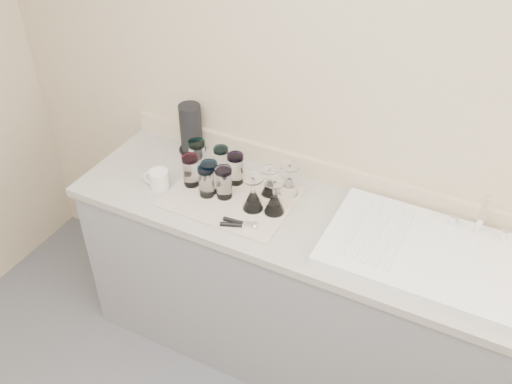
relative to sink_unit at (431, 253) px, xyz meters
The scene contains 18 objects.
room_envelope 1.47m from the sink_unit, 114.66° to the right, with size 3.54×3.50×2.52m.
counter_unit 0.72m from the sink_unit, behind, with size 2.06×0.62×0.90m.
sink_unit is the anchor object (origin of this frame).
dish_towel 0.88m from the sink_unit, behind, with size 0.55×0.42×0.01m, color beige.
tumbler_teal 1.12m from the sink_unit, behind, with size 0.08×0.08×0.16m.
tumbler_cyan 1.01m from the sink_unit, behind, with size 0.07×0.07×0.14m.
tumbler_purple 0.92m from the sink_unit, behind, with size 0.07×0.07×0.15m.
tumbler_magenta 1.09m from the sink_unit, behind, with size 0.08×0.08×0.15m.
tumbler_blue 0.98m from the sink_unit, behind, with size 0.08×0.08×0.15m.
tumbler_lavender 0.91m from the sink_unit, behind, with size 0.07×0.07×0.15m.
tumbler_extra 0.99m from the sink_unit, behind, with size 0.07×0.07×0.14m.
goblet_back_left 0.74m from the sink_unit, behind, with size 0.07×0.07×0.13m.
goblet_back_right 0.67m from the sink_unit, behind, with size 0.09×0.09×0.15m.
goblet_front_left 0.76m from the sink_unit, behind, with size 0.09×0.09×0.16m.
goblet_front_right 0.67m from the sink_unit, behind, with size 0.09×0.09×0.16m.
can_opener 0.78m from the sink_unit, 166.32° to the right, with size 0.15×0.08×0.02m.
white_mug 1.21m from the sink_unit, behind, with size 0.13×0.10×0.09m.
paper_towel_roll 1.26m from the sink_unit, 169.79° to the left, with size 0.13×0.13×0.25m.
Camera 1 is at (0.68, -0.55, 2.47)m, focal length 40.00 mm.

